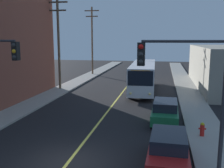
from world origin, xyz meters
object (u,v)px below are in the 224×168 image
(utility_pole_far, at_px, (92,38))
(parked_car_red, at_px, (168,149))
(utility_pole_mid, at_px, (59,39))
(fire_hydrant, at_px, (202,129))
(traffic_signal_right_corner, at_px, (187,78))
(parked_car_green, at_px, (165,111))
(city_bus, at_px, (143,75))

(utility_pole_far, bearing_deg, parked_car_red, -68.46)
(parked_car_red, bearing_deg, utility_pole_mid, 126.02)
(utility_pole_mid, bearing_deg, fire_hydrant, -41.96)
(utility_pole_mid, xyz_separation_m, traffic_signal_right_corner, (12.95, -17.44, -1.60))
(utility_pole_mid, height_order, utility_pole_far, utility_pole_far)
(utility_pole_mid, height_order, fire_hydrant, utility_pole_mid)
(parked_car_red, relative_size, utility_pole_mid, 0.42)
(parked_car_red, height_order, traffic_signal_right_corner, traffic_signal_right_corner)
(parked_car_green, height_order, fire_hydrant, parked_car_green)
(city_bus, xyz_separation_m, utility_pole_far, (-9.45, 12.43, 4.31))
(parked_car_red, xyz_separation_m, traffic_signal_right_corner, (0.64, -0.51, 3.46))
(parked_car_green, xyz_separation_m, utility_pole_far, (-11.91, 23.85, 5.29))
(traffic_signal_right_corner, bearing_deg, utility_pole_far, 112.24)
(parked_car_green, relative_size, utility_pole_mid, 0.42)
(city_bus, distance_m, parked_car_red, 18.24)
(city_bus, relative_size, parked_car_red, 2.75)
(parked_car_green, height_order, utility_pole_far, utility_pole_far)
(city_bus, height_order, fire_hydrant, city_bus)
(city_bus, height_order, utility_pole_far, utility_pole_far)
(parked_car_red, bearing_deg, traffic_signal_right_corner, -38.57)
(city_bus, xyz_separation_m, traffic_signal_right_corner, (3.21, -18.55, 2.49))
(utility_pole_far, distance_m, fire_hydrant, 30.50)
(parked_car_red, distance_m, traffic_signal_right_corner, 3.56)
(parked_car_green, xyz_separation_m, fire_hydrant, (2.20, -2.62, -0.26))
(parked_car_red, distance_m, fire_hydrant, 4.51)
(utility_pole_mid, bearing_deg, parked_car_green, -40.24)
(city_bus, relative_size, traffic_signal_right_corner, 2.04)
(city_bus, relative_size, utility_pole_far, 1.12)
(utility_pole_far, bearing_deg, utility_pole_mid, -91.21)
(city_bus, relative_size, utility_pole_mid, 1.17)
(parked_car_red, bearing_deg, utility_pole_far, 111.54)
(parked_car_green, xyz_separation_m, utility_pole_mid, (-12.19, 10.32, 5.06))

